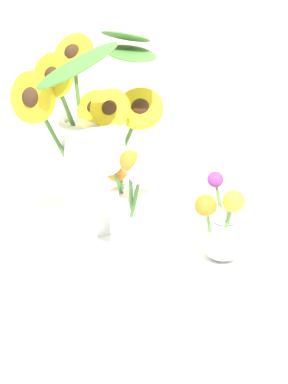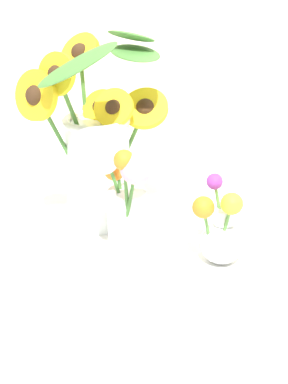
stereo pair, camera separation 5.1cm
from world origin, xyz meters
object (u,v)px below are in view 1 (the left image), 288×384
mason_jar_sunflowers (94,151)px  vase_bulb_right (222,230)px  vase_small_center (128,211)px  serving_tray (144,253)px

mason_jar_sunflowers → vase_bulb_right: size_ratio=2.33×
vase_small_center → mason_jar_sunflowers: bearing=136.8°
serving_tray → vase_small_center: (0.01, -0.07, 0.11)m
serving_tray → vase_bulb_right: vase_bulb_right is taller
serving_tray → vase_bulb_right: size_ratio=3.22×
vase_small_center → vase_bulb_right: 0.15m
mason_jar_sunflowers → vase_bulb_right: 0.25m
serving_tray → mason_jar_sunflowers: size_ratio=1.38×
serving_tray → vase_small_center: 0.14m
serving_tray → mason_jar_sunflowers: mason_jar_sunflowers is taller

